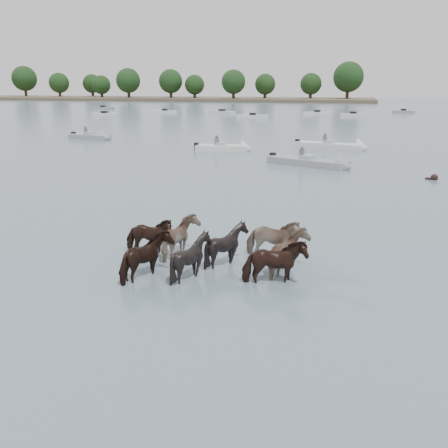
# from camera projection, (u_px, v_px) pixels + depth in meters

# --- Properties ---
(ground) EXTENTS (400.00, 400.00, 0.00)m
(ground) POSITION_uv_depth(u_px,v_px,m) (242.00, 269.00, 14.81)
(ground) COLOR slate
(ground) RESTS_ON ground
(shoreline) EXTENTS (160.00, 30.00, 1.00)m
(shoreline) POSITION_uv_depth(u_px,v_px,m) (140.00, 99.00, 170.97)
(shoreline) COLOR #4C4233
(shoreline) RESTS_ON ground
(pony_herd) EXTENTS (6.35, 3.86, 1.52)m
(pony_herd) POSITION_uv_depth(u_px,v_px,m) (215.00, 250.00, 14.80)
(pony_herd) COLOR black
(pony_herd) RESTS_ON ground
(swimming_pony) EXTENTS (0.72, 0.44, 0.44)m
(swimming_pony) POSITION_uv_depth(u_px,v_px,m) (433.00, 178.00, 28.62)
(swimming_pony) COLOR black
(swimming_pony) RESTS_ON ground
(motorboat_a) EXTENTS (5.00, 2.26, 1.92)m
(motorboat_a) POSITION_uv_depth(u_px,v_px,m) (230.00, 148.00, 40.95)
(motorboat_a) COLOR silver
(motorboat_a) RESTS_ON ground
(motorboat_b) EXTENTS (6.26, 3.98, 1.92)m
(motorboat_b) POSITION_uv_depth(u_px,v_px,m) (318.00, 163.00, 33.11)
(motorboat_b) COLOR gray
(motorboat_b) RESTS_ON ground
(motorboat_c) EXTENTS (6.58, 3.26, 1.92)m
(motorboat_c) POSITION_uv_depth(u_px,v_px,m) (338.00, 146.00, 42.12)
(motorboat_c) COLOR silver
(motorboat_c) RESTS_ON ground
(motorboat_f) EXTENTS (5.06, 2.54, 1.92)m
(motorboat_f) POSITION_uv_depth(u_px,v_px,m) (95.00, 137.00, 49.45)
(motorboat_f) COLOR gray
(motorboat_f) RESTS_ON ground
(distant_flotilla) EXTENTS (105.00, 23.95, 0.93)m
(distant_flotilla) POSITION_uv_depth(u_px,v_px,m) (332.00, 114.00, 86.01)
(distant_flotilla) COLOR gray
(distant_flotilla) RESTS_ON ground
(treeline) EXTENTS (149.68, 22.70, 12.28)m
(treeline) POSITION_uv_depth(u_px,v_px,m) (130.00, 81.00, 168.00)
(treeline) COLOR #382619
(treeline) RESTS_ON ground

